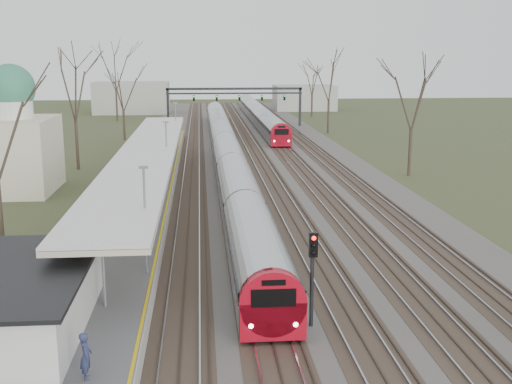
% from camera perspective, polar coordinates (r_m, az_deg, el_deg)
% --- Properties ---
extents(track_bed, '(24.00, 160.00, 0.22)m').
position_cam_1_polar(track_bed, '(70.76, -0.57, 3.22)').
color(track_bed, '#474442').
rests_on(track_bed, ground).
extents(platform, '(3.50, 69.00, 1.00)m').
position_cam_1_polar(platform, '(53.38, -9.12, 0.64)').
color(platform, '#9E9B93').
rests_on(platform, ground).
extents(canopy, '(4.10, 50.00, 3.11)m').
position_cam_1_polar(canopy, '(48.37, -9.62, 3.57)').
color(canopy, slate).
rests_on(canopy, platform).
extents(station_building, '(6.00, 9.00, 3.20)m').
position_cam_1_polar(station_building, '(25.63, -21.70, -10.17)').
color(station_building, silver).
rests_on(station_building, ground).
extents(signal_gantry, '(21.00, 0.59, 6.08)m').
position_cam_1_polar(signal_gantry, '(100.03, -1.90, 8.59)').
color(signal_gantry, black).
rests_on(signal_gantry, ground).
extents(tree_west_far, '(5.50, 5.50, 11.33)m').
position_cam_1_polar(tree_west_far, '(63.89, -15.90, 8.99)').
color(tree_west_far, '#2D231C').
rests_on(tree_west_far, ground).
extents(tree_east_far, '(5.00, 5.00, 10.30)m').
position_cam_1_polar(tree_east_far, '(59.96, 13.76, 8.23)').
color(tree_east_far, '#2D231C').
rests_on(tree_east_far, ground).
extents(train_near, '(2.62, 90.21, 3.05)m').
position_cam_1_polar(train_near, '(68.06, -2.74, 4.06)').
color(train_near, '#A6A8B0').
rests_on(train_near, ground).
extents(train_far, '(2.62, 60.21, 3.05)m').
position_cam_1_polar(train_far, '(105.98, 0.24, 6.94)').
color(train_far, '#A6A8B0').
rests_on(train_far, ground).
extents(passenger, '(0.46, 0.62, 1.56)m').
position_cam_1_polar(passenger, '(21.21, -14.89, -13.91)').
color(passenger, navy).
rests_on(passenger, platform).
extents(signal_post, '(0.35, 0.45, 4.10)m').
position_cam_1_polar(signal_post, '(25.84, 5.04, -6.49)').
color(signal_post, black).
rests_on(signal_post, ground).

